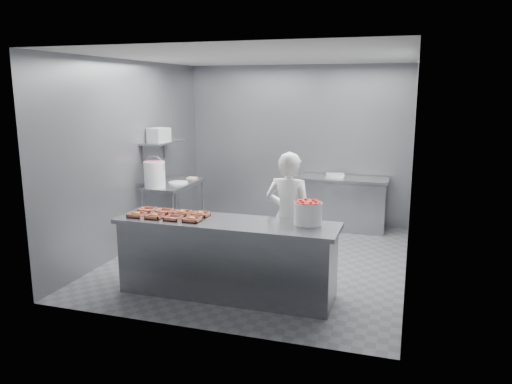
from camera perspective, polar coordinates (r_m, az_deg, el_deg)
floor at (r=7.23m, az=0.51°, el=-7.56°), size 4.50×4.50×0.00m
ceiling at (r=6.83m, az=0.56°, el=15.19°), size 4.50×4.50×0.00m
wall_back at (r=9.05m, az=4.72°, el=5.43°), size 4.00×0.04×2.80m
wall_left at (r=7.71m, az=-13.86°, el=4.03°), size 0.04×4.50×2.80m
wall_right at (r=6.60m, az=17.40°, el=2.58°), size 0.04×4.50×2.80m
service_counter at (r=5.87m, az=-3.38°, el=-7.53°), size 2.60×0.70×0.90m
prep_table at (r=8.20m, az=-9.33°, el=-1.07°), size 0.60×1.20×0.90m
back_counter at (r=8.71m, az=9.88°, el=-1.27°), size 1.50×0.60×0.90m
wall_shelf at (r=8.12m, az=-10.63°, el=5.62°), size 0.35×0.90×0.03m
tray_0 at (r=6.09m, az=-13.48°, el=-2.51°), size 0.19×0.18×0.06m
tray_1 at (r=5.98m, az=-11.50°, el=-2.70°), size 0.19×0.18×0.06m
tray_2 at (r=5.87m, az=-9.42°, el=-2.93°), size 0.19×0.18×0.04m
tray_3 at (r=5.76m, az=-7.32°, el=-3.10°), size 0.19×0.18×0.06m
tray_4 at (r=6.30m, az=-12.30°, el=-2.02°), size 0.19×0.18×0.04m
tray_5 at (r=6.19m, az=-10.37°, el=-2.19°), size 0.19×0.18×0.04m
tray_6 at (r=6.08m, az=-8.39°, el=-2.34°), size 0.19×0.18×0.06m
tray_7 at (r=5.98m, az=-6.32°, el=-2.52°), size 0.19×0.18×0.06m
worker at (r=6.22m, az=3.74°, el=-2.89°), size 0.63×0.45×1.64m
strawberry_tub at (r=5.60m, az=5.95°, el=-2.29°), size 0.31×0.31×0.26m
glaze_bucket at (r=7.76m, az=-11.51°, el=2.03°), size 0.34×0.32×0.49m
bucket_lid at (r=8.08m, az=-8.88°, el=1.06°), size 0.41×0.41×0.02m
rag at (r=8.47m, az=-7.29°, el=1.60°), size 0.16×0.14×0.02m
appliance at (r=8.01m, az=-11.05°, el=6.42°), size 0.32×0.35×0.22m
paper_stack at (r=8.64m, az=9.04°, el=1.87°), size 0.32×0.24×0.06m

